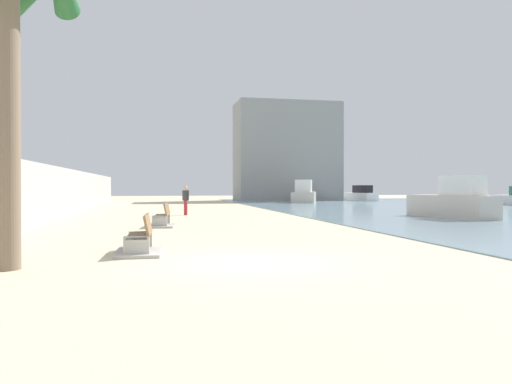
% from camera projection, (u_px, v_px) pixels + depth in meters
% --- Properties ---
extents(ground_plane, '(120.00, 120.00, 0.00)m').
position_uv_depth(ground_plane, '(189.00, 215.00, 28.58)').
color(ground_plane, beige).
extents(seawall, '(0.80, 64.00, 2.76)m').
position_uv_depth(seawall, '(51.00, 192.00, 27.08)').
color(seawall, '#ADAAA3').
rests_on(seawall, ground).
extents(palm_tree, '(3.21, 3.40, 6.84)m').
position_uv_depth(palm_tree, '(4.00, 16.00, 9.93)').
color(palm_tree, '#7A6651').
rests_on(palm_tree, ground).
extents(bench_near, '(1.18, 2.14, 0.98)m').
position_uv_depth(bench_near, '(140.00, 244.00, 12.47)').
color(bench_near, '#ADAAA3').
rests_on(bench_near, ground).
extents(bench_far, '(1.33, 2.21, 0.98)m').
position_uv_depth(bench_far, '(162.00, 221.00, 20.77)').
color(bench_far, '#ADAAA3').
rests_on(bench_far, ground).
extents(person_walking, '(0.37, 0.43, 1.72)m').
position_uv_depth(person_walking, '(186.00, 198.00, 28.84)').
color(person_walking, '#B22D33').
rests_on(person_walking, ground).
extents(boat_distant, '(2.50, 5.42, 2.22)m').
position_uv_depth(boat_distant, '(453.00, 202.00, 25.99)').
color(boat_distant, beige).
rests_on(boat_distant, water_bay).
extents(boat_nearest, '(4.41, 6.97, 2.31)m').
position_uv_depth(boat_nearest, '(304.00, 194.00, 51.12)').
color(boat_nearest, beige).
rests_on(boat_nearest, water_bay).
extents(boat_outer, '(2.40, 6.23, 1.77)m').
position_uv_depth(boat_outer, '(359.00, 195.00, 57.19)').
color(boat_outer, white).
rests_on(boat_outer, water_bay).
extents(harbor_building, '(12.00, 6.00, 11.49)m').
position_uv_depth(harbor_building, '(287.00, 152.00, 58.61)').
color(harbor_building, gray).
rests_on(harbor_building, ground).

